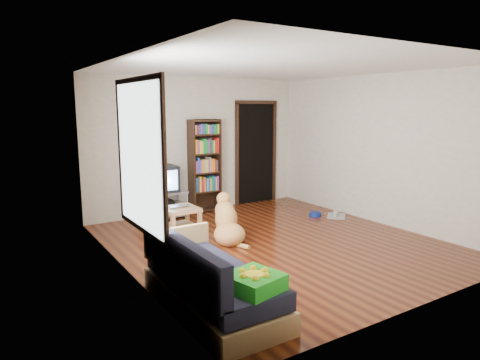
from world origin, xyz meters
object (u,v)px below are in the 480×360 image
crt_tv (160,179)px  laptop (181,207)px  grey_rag (336,216)px  bookshelf (205,161)px  sofa (208,284)px  dog (227,224)px  tv_stand (162,204)px  dog_bowl (315,214)px  green_cushion (254,282)px  coffee_table (180,215)px

crt_tv → laptop: bearing=-92.9°
grey_rag → bookshelf: 2.73m
sofa → dog: (1.30, 1.80, 0.02)m
laptop → tv_stand: 0.97m
dog_bowl → dog: (-2.18, -0.43, 0.24)m
tv_stand → sofa: sofa is taller
green_cushion → laptop: 3.41m
crt_tv → dog: 1.93m
tv_stand → coffee_table: 0.93m
dog → sofa: bearing=-125.7°
grey_rag → sofa: bearing=-152.3°
crt_tv → bookshelf: 0.99m
dog_bowl → sofa: (-3.47, -2.23, 0.22)m
laptop → dog_bowl: laptop is taller
dog_bowl → coffee_table: (-2.55, 0.47, 0.24)m
coffee_table → green_cushion: bearing=-103.5°
laptop → grey_rag: bearing=-12.5°
laptop → bookshelf: (1.00, 1.06, 0.59)m
crt_tv → tv_stand: bearing=-90.0°
laptop → coffee_table: bearing=91.1°
green_cushion → dog_bowl: (3.35, 2.88, -0.45)m
green_cushion → grey_rag: bearing=23.0°
sofa → dog: size_ratio=1.93×
laptop → dog: 0.95m
laptop → dog_bowl: bearing=-8.6°
dog_bowl → sofa: size_ratio=0.12×
green_cushion → dog: bearing=51.7°
grey_rag → dog: bearing=-175.9°
coffee_table → dog: size_ratio=0.59×
coffee_table → sofa: bearing=-108.9°
dog → tv_stand: bearing=100.0°
green_cushion → bookshelf: size_ratio=0.24×
laptop → grey_rag: size_ratio=0.85×
dog_bowl → crt_tv: crt_tv is taller
crt_tv → sofa: size_ratio=0.32×
dog → coffee_table: bearing=112.6°
sofa → coffee_table: sofa is taller
laptop → tv_stand: (0.05, 0.96, -0.14)m
bookshelf → coffee_table: (-1.00, -1.03, -0.72)m
dog_bowl → coffee_table: 2.60m
green_cushion → laptop: size_ratio=1.30×
laptop → grey_rag: 2.96m
dog_bowl → crt_tv: size_ratio=0.38×
green_cushion → sofa: bearing=88.2°
bookshelf → dog: bookshelf is taller
tv_stand → bookshelf: bearing=5.6°
tv_stand → bookshelf: size_ratio=0.50×
bookshelf → dog: size_ratio=1.93×
dog_bowl → crt_tv: 2.96m
crt_tv → dog: bearing=-80.1°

